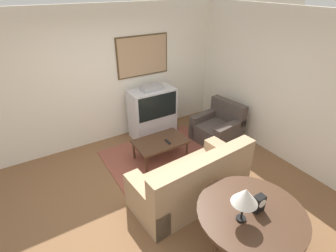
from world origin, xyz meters
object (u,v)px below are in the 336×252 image
table_lamp (245,196)px  tv (152,112)px  armchair (218,128)px  coffee_table (160,143)px  console_table (251,216)px  couch (192,182)px  mantel_clock (259,203)px

table_lamp → tv: bearing=79.0°
armchair → coffee_table: armchair is taller
console_table → couch: bearing=90.2°
couch → coffee_table: bearing=-99.8°
console_table → mantel_clock: bearing=-8.9°
coffee_table → mantel_clock: 2.35m
mantel_clock → tv: bearing=83.6°
armchair → mantel_clock: mantel_clock is taller
table_lamp → couch: bearing=80.9°
mantel_clock → table_lamp: bearing=179.7°
console_table → table_lamp: 0.44m
couch → mantel_clock: (0.08, -1.13, 0.50)m
tv → couch: 2.12m
tv → console_table: tv is taller
coffee_table → console_table: 2.31m
console_table → mantel_clock: size_ratio=6.04×
couch → coffee_table: 1.18m
couch → table_lamp: 1.36m
coffee_table → mantel_clock: size_ratio=4.68×
tv → coffee_table: (-0.32, -0.89, -0.18)m
console_table → table_lamp: size_ratio=2.84×
coffee_table → mantel_clock: mantel_clock is taller
tv → armchair: (1.09, -0.91, -0.28)m
coffee_table → table_lamp: bearing=-97.3°
coffee_table → tv: bearing=70.1°
armchair → mantel_clock: bearing=-40.2°
table_lamp → mantel_clock: bearing=-0.3°
tv → couch: (-0.44, -2.07, -0.22)m
console_table → table_lamp: (-0.19, -0.01, 0.40)m
tv → table_lamp: table_lamp is taller
coffee_table → table_lamp: table_lamp is taller
couch → armchair: size_ratio=1.98×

